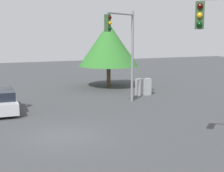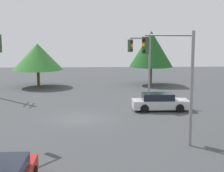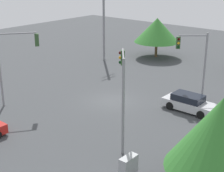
{
  "view_description": "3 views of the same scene",
  "coord_description": "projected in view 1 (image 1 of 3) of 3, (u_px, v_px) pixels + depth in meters",
  "views": [
    {
      "loc": [
        3.53,
        15.84,
        5.13
      ],
      "look_at": [
        -3.06,
        -1.45,
        2.08
      ],
      "focal_mm": 55.0,
      "sensor_mm": 36.0,
      "label": 1
    },
    {
      "loc": [
        -24.88,
        -1.25,
        6.22
      ],
      "look_at": [
        -1.53,
        -2.29,
        2.67
      ],
      "focal_mm": 55.0,
      "sensor_mm": 36.0,
      "label": 2
    },
    {
      "loc": [
        -21.95,
        -18.61,
        11.63
      ],
      "look_at": [
        -2.63,
        -2.26,
        2.65
      ],
      "focal_mm": 55.0,
      "sensor_mm": 36.0,
      "label": 3
    }
  ],
  "objects": [
    {
      "name": "traffic_signal_aux",
      "position": [
        123.0,
        41.0,
        23.0
      ],
      "size": [
        3.0,
        2.54,
        6.41
      ],
      "rotation": [
        0.0,
        0.0,
        0.69
      ],
      "color": "gray",
      "rests_on": "ground_plane"
    },
    {
      "name": "tree_behind",
      "position": [
        109.0,
        44.0,
        30.5
      ],
      "size": [
        5.3,
        5.3,
        5.74
      ],
      "color": "brown",
      "rests_on": "ground_plane"
    },
    {
      "name": "ground_plane",
      "position": [
        64.0,
        136.0,
        16.68
      ],
      "size": [
        80.0,
        80.0,
        0.0
      ],
      "primitive_type": "plane",
      "color": "#424447"
    },
    {
      "name": "electrical_cabinet",
      "position": [
        143.0,
        87.0,
        27.18
      ],
      "size": [
        1.19,
        0.54,
        1.31
      ],
      "primitive_type": "cube",
      "color": "#9EA0A3",
      "rests_on": "ground_plane"
    },
    {
      "name": "sedan_silver",
      "position": [
        1.0,
        101.0,
        21.58
      ],
      "size": [
        1.88,
        4.58,
        1.42
      ],
      "rotation": [
        0.0,
        0.0,
        3.14
      ],
      "color": "silver",
      "rests_on": "ground_plane"
    }
  ]
}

